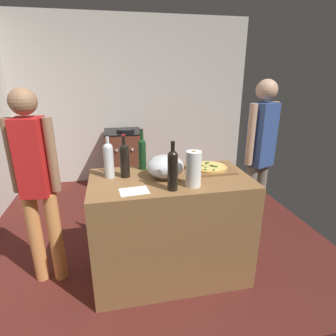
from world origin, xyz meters
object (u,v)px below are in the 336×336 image
object	(u,v)px
paper_towel_roll	(193,169)
wine_bottle_green	(142,152)
stove	(124,159)
wine_bottle_clear	(173,169)
pizza	(210,167)
person_in_red	(260,151)
mixing_bowl	(165,166)
wine_bottle_dark	(125,159)
person_in_stripes	(36,180)
wine_bottle_amber	(109,159)

from	to	relation	value
paper_towel_roll	wine_bottle_green	world-z (taller)	wine_bottle_green
wine_bottle_green	stove	size ratio (longest dim) A/B	0.38
wine_bottle_clear	pizza	bearing A→B (deg)	40.24
stove	person_in_red	world-z (taller)	person_in_red
mixing_bowl	person_in_red	xyz separation A→B (m)	(1.07, 0.38, -0.04)
wine_bottle_dark	person_in_stripes	size ratio (longest dim) A/B	0.22
stove	person_in_red	bearing A→B (deg)	-53.17
paper_towel_roll	wine_bottle_green	bearing A→B (deg)	125.48
pizza	paper_towel_roll	world-z (taller)	paper_towel_roll
wine_bottle_dark	person_in_red	size ratio (longest dim) A/B	0.21
person_in_stripes	wine_bottle_amber	bearing A→B (deg)	-1.99
pizza	paper_towel_roll	distance (m)	0.41
pizza	wine_bottle_green	world-z (taller)	wine_bottle_green
person_in_red	wine_bottle_clear	bearing A→B (deg)	-148.63
wine_bottle_dark	wine_bottle_green	distance (m)	0.23
wine_bottle_green	stove	bearing A→B (deg)	92.70
wine_bottle_green	stove	xyz separation A→B (m)	(-0.09, 1.89, -0.63)
paper_towel_roll	wine_bottle_green	xyz separation A→B (m)	(-0.33, 0.47, 0.02)
wine_bottle_amber	wine_bottle_green	xyz separation A→B (m)	(0.29, 0.15, -0.01)
person_in_stripes	paper_towel_roll	bearing A→B (deg)	-15.51
wine_bottle_clear	wine_bottle_dark	xyz separation A→B (m)	(-0.33, 0.34, -0.01)
wine_bottle_amber	wine_bottle_green	bearing A→B (deg)	27.89
mixing_bowl	stove	bearing A→B (deg)	96.61
mixing_bowl	stove	size ratio (longest dim) A/B	0.33
mixing_bowl	wine_bottle_clear	bearing A→B (deg)	-89.11
pizza	person_in_red	xyz separation A→B (m)	(0.65, 0.30, 0.02)
wine_bottle_dark	wine_bottle_green	xyz separation A→B (m)	(0.16, 0.17, -0.00)
wine_bottle_amber	mixing_bowl	bearing A→B (deg)	-11.59
wine_bottle_dark	wine_bottle_green	world-z (taller)	wine_bottle_green
pizza	paper_towel_roll	xyz separation A→B (m)	(-0.24, -0.31, 0.11)
wine_bottle_clear	wine_bottle_green	world-z (taller)	wine_bottle_clear
pizza	wine_bottle_dark	distance (m)	0.75
person_in_stripes	person_in_red	xyz separation A→B (m)	(2.09, 0.27, 0.04)
person_in_stripes	wine_bottle_dark	bearing A→B (deg)	-2.77
wine_bottle_clear	wine_bottle_dark	bearing A→B (deg)	133.73
wine_bottle_clear	person_in_stripes	bearing A→B (deg)	159.97
paper_towel_roll	stove	world-z (taller)	paper_towel_roll
pizza	wine_bottle_dark	size ratio (longest dim) A/B	0.86
stove	person_in_red	size ratio (longest dim) A/B	0.56
wine_bottle_amber	person_in_stripes	size ratio (longest dim) A/B	0.22
mixing_bowl	wine_bottle_clear	size ratio (longest dim) A/B	0.84
wine_bottle_clear	paper_towel_roll	bearing A→B (deg)	14.03
mixing_bowl	person_in_stripes	size ratio (longest dim) A/B	0.19
wine_bottle_amber	person_in_red	xyz separation A→B (m)	(1.51, 0.29, -0.11)
paper_towel_roll	wine_bottle_clear	bearing A→B (deg)	-165.97
pizza	wine_bottle_dark	xyz separation A→B (m)	(-0.74, -0.01, 0.13)
wine_bottle_amber	pizza	bearing A→B (deg)	-0.31
wine_bottle_green	person_in_stripes	size ratio (longest dim) A/B	0.22
wine_bottle_dark	person_in_red	xyz separation A→B (m)	(1.39, 0.31, -0.10)
mixing_bowl	stove	xyz separation A→B (m)	(-0.25, 2.14, -0.57)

